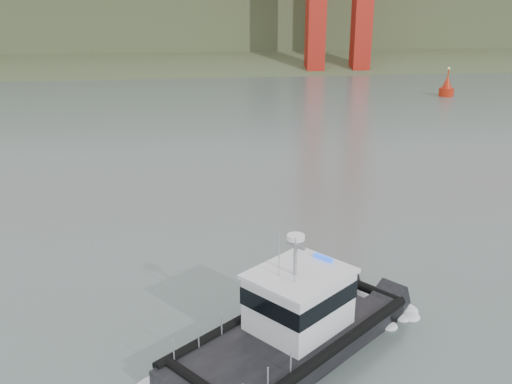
% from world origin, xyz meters
% --- Properties ---
extents(ground, '(400.00, 400.00, 0.00)m').
position_xyz_m(ground, '(0.00, 0.00, 0.00)').
color(ground, '#495753').
rests_on(ground, ground).
extents(headlands, '(500.00, 105.36, 27.12)m').
position_xyz_m(headlands, '(0.00, 125.50, 7.05)').
color(headlands, '#334427').
rests_on(headlands, ground).
extents(patrol_boat, '(10.74, 9.79, 5.19)m').
position_xyz_m(patrol_boat, '(-0.25, -3.90, 1.30)').
color(patrol_boat, black).
rests_on(patrol_boat, ground).
extents(nav_buoy, '(1.96, 1.96, 4.09)m').
position_xyz_m(nav_buoy, '(30.84, 50.50, 1.08)').
color(nav_buoy, '#A9200B').
rests_on(nav_buoy, ground).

